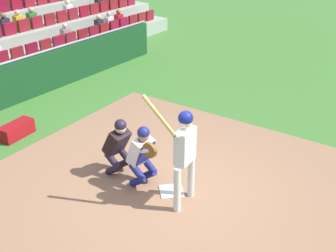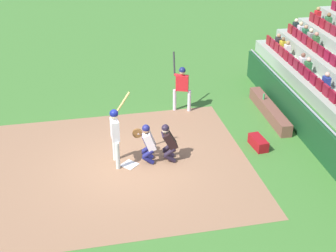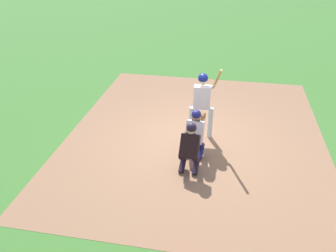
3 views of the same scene
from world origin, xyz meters
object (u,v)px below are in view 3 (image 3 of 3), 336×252
catcher_crouching (196,131)px  batter_at_plate (202,99)px  home_plate_marker (193,142)px  home_plate_umpire (190,146)px

catcher_crouching → batter_at_plate: bearing=89.2°
batter_at_plate → catcher_crouching: batter_at_plate is taller
home_plate_marker → home_plate_umpire: (0.11, -1.23, 0.67)m
home_plate_marker → home_plate_umpire: 1.41m
batter_at_plate → home_plate_umpire: 1.68m
home_plate_umpire → batter_at_plate: bearing=88.4°
home_plate_marker → catcher_crouching: (0.14, -0.58, 0.71)m
home_plate_marker → batter_at_plate: (0.15, 0.37, 1.15)m
home_plate_marker → batter_at_plate: bearing=68.1°
catcher_crouching → home_plate_umpire: (-0.03, -0.65, -0.03)m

